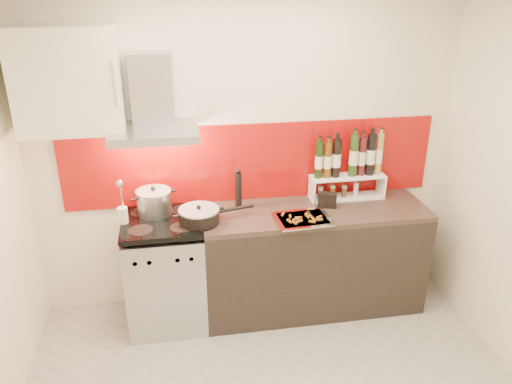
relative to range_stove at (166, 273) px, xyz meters
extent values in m
cube|color=silver|center=(0.70, 0.30, 0.86)|extent=(3.40, 0.02, 2.60)
cube|color=#981008|center=(0.75, 0.29, 0.78)|extent=(3.00, 0.02, 0.64)
cube|color=#B7B7BA|center=(0.00, 0.00, -0.02)|extent=(0.60, 0.60, 0.84)
cube|color=black|center=(0.00, -0.28, -0.11)|extent=(0.50, 0.02, 0.40)
cube|color=#B7B7BA|center=(0.00, -0.28, 0.28)|extent=(0.56, 0.02, 0.12)
cube|color=#FF190C|center=(0.00, -0.29, 0.28)|extent=(0.10, 0.01, 0.04)
cube|color=black|center=(0.00, 0.00, 0.45)|extent=(0.60, 0.60, 0.04)
cube|color=black|center=(1.20, 0.00, -0.01)|extent=(1.80, 0.60, 0.86)
cube|color=#33271F|center=(1.20, 0.00, 0.44)|extent=(1.80, 0.60, 0.04)
cube|color=#B7B7BA|center=(0.00, 0.05, 1.14)|extent=(0.62, 0.50, 0.06)
cube|color=#B7B7BA|center=(0.00, 0.20, 1.42)|extent=(0.30, 0.18, 0.50)
sphere|color=#FFD18C|center=(-0.15, 0.05, 1.10)|extent=(0.07, 0.07, 0.07)
sphere|color=#FFD18C|center=(0.15, 0.05, 1.10)|extent=(0.07, 0.07, 0.07)
cube|color=white|center=(-0.55, 0.13, 1.51)|extent=(0.70, 0.35, 0.72)
cylinder|color=#B7B7BA|center=(-0.05, 0.12, 0.56)|extent=(0.26, 0.26, 0.18)
cylinder|color=#99999E|center=(-0.05, 0.12, 0.66)|extent=(0.27, 0.27, 0.01)
sphere|color=black|center=(-0.05, 0.12, 0.68)|extent=(0.03, 0.03, 0.03)
cylinder|color=black|center=(0.28, -0.08, 0.52)|extent=(0.30, 0.30, 0.09)
cylinder|color=#99999E|center=(0.28, -0.08, 0.57)|extent=(0.31, 0.31, 0.01)
sphere|color=black|center=(0.28, -0.08, 0.59)|extent=(0.03, 0.03, 0.03)
cylinder|color=black|center=(0.57, -0.02, 0.53)|extent=(0.29, 0.09, 0.03)
cylinder|color=silver|center=(-0.28, 0.00, 0.52)|extent=(0.08, 0.08, 0.13)
cylinder|color=silver|center=(-0.27, 0.00, 0.69)|extent=(0.01, 0.06, 0.24)
sphere|color=silver|center=(-0.27, -0.05, 0.81)|extent=(0.05, 0.05, 0.05)
cylinder|color=black|center=(0.60, 0.12, 0.61)|extent=(0.05, 0.05, 0.30)
sphere|color=black|center=(0.60, 0.12, 0.78)|extent=(0.04, 0.04, 0.04)
cube|color=white|center=(1.52, 0.18, 0.47)|extent=(0.62, 0.17, 0.01)
cube|color=white|center=(1.22, 0.18, 0.55)|extent=(0.01, 0.17, 0.18)
cube|color=white|center=(1.82, 0.18, 0.55)|extent=(0.02, 0.17, 0.18)
cube|color=white|center=(1.52, 0.18, 0.65)|extent=(0.62, 0.17, 0.02)
cylinder|color=black|center=(1.27, 0.18, 0.81)|extent=(0.06, 0.06, 0.30)
cylinder|color=#4E2E0D|center=(1.34, 0.18, 0.80)|extent=(0.06, 0.06, 0.29)
cylinder|color=black|center=(1.41, 0.18, 0.82)|extent=(0.07, 0.07, 0.32)
cylinder|color=#203613|center=(1.55, 0.18, 0.83)|extent=(0.07, 0.07, 0.35)
cylinder|color=#441216|center=(1.63, 0.18, 0.82)|extent=(0.06, 0.06, 0.32)
cylinder|color=black|center=(1.70, 0.18, 0.83)|extent=(0.07, 0.07, 0.34)
cylinder|color=olive|center=(1.77, 0.18, 0.83)|extent=(0.05, 0.05, 0.34)
cylinder|color=beige|center=(1.29, 0.18, 0.52)|extent=(0.04, 0.04, 0.09)
cylinder|color=brown|center=(1.39, 0.18, 0.52)|extent=(0.04, 0.04, 0.09)
cylinder|color=#483824|center=(1.50, 0.18, 0.51)|extent=(0.04, 0.04, 0.08)
cylinder|color=silver|center=(1.60, 0.18, 0.52)|extent=(0.04, 0.04, 0.10)
cube|color=black|center=(1.31, 0.03, 0.52)|extent=(0.16, 0.10, 0.13)
cube|color=silver|center=(1.05, -0.18, 0.47)|extent=(0.41, 0.32, 0.01)
cube|color=silver|center=(1.05, -0.18, 0.48)|extent=(0.43, 0.34, 0.01)
cube|color=red|center=(1.05, -0.18, 0.48)|extent=(0.37, 0.28, 0.01)
cube|color=brown|center=(0.97, -0.25, 0.49)|extent=(0.03, 0.05, 0.01)
cube|color=brown|center=(1.11, -0.14, 0.49)|extent=(0.02, 0.05, 0.01)
cube|color=brown|center=(1.11, -0.13, 0.49)|extent=(0.02, 0.05, 0.01)
cube|color=brown|center=(1.10, -0.26, 0.49)|extent=(0.05, 0.03, 0.01)
cube|color=brown|center=(1.18, -0.20, 0.49)|extent=(0.05, 0.04, 0.01)
cube|color=brown|center=(1.12, -0.22, 0.49)|extent=(0.02, 0.05, 0.01)
cube|color=brown|center=(0.92, -0.10, 0.49)|extent=(0.04, 0.05, 0.01)
cube|color=brown|center=(0.96, -0.15, 0.49)|extent=(0.02, 0.05, 0.01)
cube|color=brown|center=(1.10, -0.12, 0.49)|extent=(0.05, 0.05, 0.01)
cube|color=brown|center=(0.94, -0.22, 0.49)|extent=(0.03, 0.05, 0.01)
cube|color=brown|center=(1.02, -0.18, 0.49)|extent=(0.05, 0.02, 0.01)
cube|color=brown|center=(1.01, -0.24, 0.49)|extent=(0.05, 0.04, 0.01)
cube|color=brown|center=(1.16, -0.24, 0.49)|extent=(0.05, 0.02, 0.01)
cube|color=brown|center=(1.00, -0.20, 0.49)|extent=(0.05, 0.02, 0.01)
cube|color=brown|center=(1.09, -0.17, 0.49)|extent=(0.02, 0.05, 0.01)
cube|color=brown|center=(1.10, -0.17, 0.49)|extent=(0.05, 0.04, 0.01)
camera|label=1|loc=(0.14, -3.44, 2.16)|focal=35.00mm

